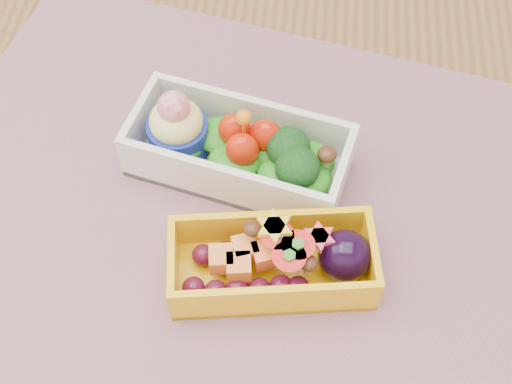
# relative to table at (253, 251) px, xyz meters

# --- Properties ---
(table) EXTENTS (1.20, 0.80, 0.75)m
(table) POSITION_rel_table_xyz_m (0.00, 0.00, 0.00)
(table) COLOR brown
(table) RESTS_ON ground
(placemat) EXTENTS (0.66, 0.56, 0.00)m
(placemat) POSITION_rel_table_xyz_m (-0.00, -0.03, 0.10)
(placemat) COLOR #9E6D7A
(placemat) RESTS_ON table
(bento_white) EXTENTS (0.20, 0.12, 0.08)m
(bento_white) POSITION_rel_table_xyz_m (-0.02, 0.03, 0.13)
(bento_white) COLOR silver
(bento_white) RESTS_ON placemat
(bento_yellow) EXTENTS (0.16, 0.09, 0.05)m
(bento_yellow) POSITION_rel_table_xyz_m (0.03, -0.07, 0.12)
(bento_yellow) COLOR #F4B60C
(bento_yellow) RESTS_ON placemat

